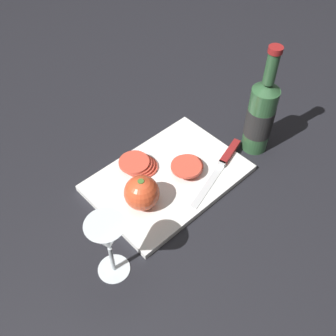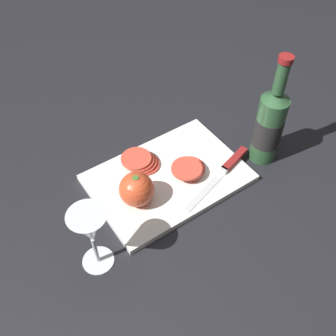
# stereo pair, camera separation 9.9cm
# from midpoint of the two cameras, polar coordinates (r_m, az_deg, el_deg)

# --- Properties ---
(ground_plane) EXTENTS (3.00, 3.00, 0.00)m
(ground_plane) POSITION_cam_midpoint_polar(r_m,az_deg,el_deg) (1.06, 6.93, -0.30)
(ground_plane) COLOR black
(cutting_board) EXTENTS (0.39, 0.27, 0.02)m
(cutting_board) POSITION_cam_midpoint_polar(r_m,az_deg,el_deg) (1.02, 2.78, -1.58)
(cutting_board) COLOR white
(cutting_board) RESTS_ON ground_plane
(wine_bottle) EXTENTS (0.07, 0.07, 0.31)m
(wine_bottle) POSITION_cam_midpoint_polar(r_m,az_deg,el_deg) (1.05, 17.10, 5.79)
(wine_bottle) COLOR #2D5633
(wine_bottle) RESTS_ON ground_plane
(wine_glass) EXTENTS (0.08, 0.08, 0.17)m
(wine_glass) POSITION_cam_midpoint_polar(r_m,az_deg,el_deg) (0.79, -7.73, -9.10)
(wine_glass) COLOR silver
(wine_glass) RESTS_ON ground_plane
(whole_tomato) EXTENTS (0.09, 0.09, 0.09)m
(whole_tomato) POSITION_cam_midpoint_polar(r_m,az_deg,el_deg) (0.93, -1.55, -3.29)
(whole_tomato) COLOR #DB4C28
(whole_tomato) RESTS_ON cutting_board
(knife) EXTENTS (0.25, 0.09, 0.01)m
(knife) POSITION_cam_midpoint_polar(r_m,az_deg,el_deg) (1.05, 11.52, 0.25)
(knife) COLOR silver
(knife) RESTS_ON cutting_board
(tomato_slice_stack_near) EXTENTS (0.10, 0.09, 0.03)m
(tomato_slice_stack_near) POSITION_cam_midpoint_polar(r_m,az_deg,el_deg) (1.02, 5.80, -0.25)
(tomato_slice_stack_near) COLOR #DB4C38
(tomato_slice_stack_near) RESTS_ON cutting_board
(tomato_slice_stack_far) EXTENTS (0.10, 0.09, 0.03)m
(tomato_slice_stack_far) POSITION_cam_midpoint_polar(r_m,az_deg,el_deg) (1.03, -1.30, 0.81)
(tomato_slice_stack_far) COLOR #DB4C38
(tomato_slice_stack_far) RESTS_ON cutting_board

